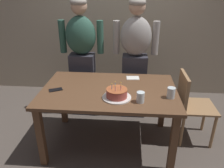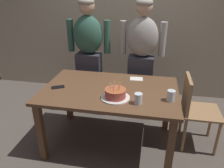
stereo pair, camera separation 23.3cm
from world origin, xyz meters
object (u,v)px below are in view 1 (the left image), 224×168
(water_glass_near, at_px, (140,97))
(cell_phone, at_px, (56,90))
(birthday_cake, at_px, (117,94))
(napkin_stack, at_px, (133,78))
(water_glass_far, at_px, (171,93))
(person_man_bearded, at_px, (82,57))
(dining_chair, at_px, (190,102))
(person_woman_cardigan, at_px, (135,59))

(water_glass_near, bearing_deg, cell_phone, 167.92)
(birthday_cake, bearing_deg, napkin_stack, 72.37)
(water_glass_near, height_order, water_glass_far, water_glass_far)
(water_glass_near, distance_m, napkin_stack, 0.61)
(person_man_bearded, xyz_separation_m, dining_chair, (1.40, -0.53, -0.36))
(person_man_bearded, height_order, dining_chair, person_man_bearded)
(napkin_stack, bearing_deg, person_woman_cardigan, 86.18)
(cell_phone, bearing_deg, water_glass_far, -30.62)
(water_glass_near, relative_size, person_woman_cardigan, 0.07)
(water_glass_near, xyz_separation_m, person_woman_cardigan, (-0.04, 0.97, 0.08))
(napkin_stack, distance_m, person_woman_cardigan, 0.40)
(birthday_cake, height_order, water_glass_far, birthday_cake)
(water_glass_near, bearing_deg, person_man_bearded, 128.74)
(person_woman_cardigan, bearing_deg, dining_chair, 141.61)
(birthday_cake, xyz_separation_m, water_glass_near, (0.24, -0.07, 0.01))
(napkin_stack, relative_size, person_man_bearded, 0.09)
(cell_phone, bearing_deg, birthday_cake, -37.46)
(birthday_cake, height_order, dining_chair, birthday_cake)
(napkin_stack, distance_m, dining_chair, 0.74)
(water_glass_near, bearing_deg, napkin_stack, 96.63)
(dining_chair, bearing_deg, person_man_bearded, 69.40)
(cell_phone, height_order, person_man_bearded, person_man_bearded)
(water_glass_far, height_order, cell_phone, water_glass_far)
(dining_chair, bearing_deg, water_glass_far, 137.13)
(napkin_stack, bearing_deg, birthday_cake, -107.63)
(water_glass_near, height_order, dining_chair, dining_chair)
(napkin_stack, bearing_deg, person_man_bearded, 152.30)
(person_man_bearded, xyz_separation_m, person_woman_cardigan, (0.74, 0.00, 0.00))
(dining_chair, bearing_deg, napkin_stack, 77.49)
(napkin_stack, xyz_separation_m, dining_chair, (0.69, -0.15, -0.23))
(water_glass_near, distance_m, dining_chair, 0.81)
(birthday_cake, bearing_deg, dining_chair, 23.69)
(birthday_cake, distance_m, person_man_bearded, 1.06)
(cell_phone, bearing_deg, napkin_stack, -1.69)
(person_man_bearded, bearing_deg, napkin_stack, 152.30)
(person_woman_cardigan, bearing_deg, water_glass_near, 92.64)
(cell_phone, xyz_separation_m, dining_chair, (1.54, 0.25, -0.23))
(cell_phone, distance_m, person_woman_cardigan, 1.18)
(birthday_cake, xyz_separation_m, napkin_stack, (0.17, 0.53, -0.04))
(napkin_stack, relative_size, dining_chair, 0.18)
(water_glass_near, height_order, person_woman_cardigan, person_woman_cardigan)
(water_glass_near, xyz_separation_m, cell_phone, (-0.92, 0.20, -0.05))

